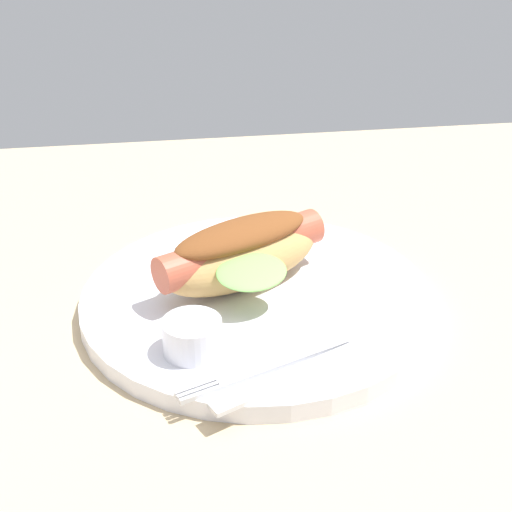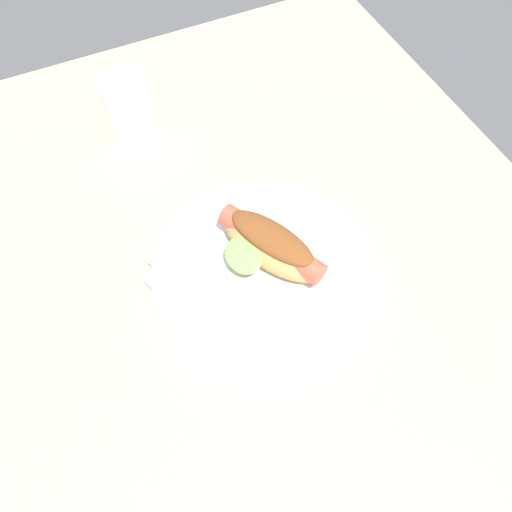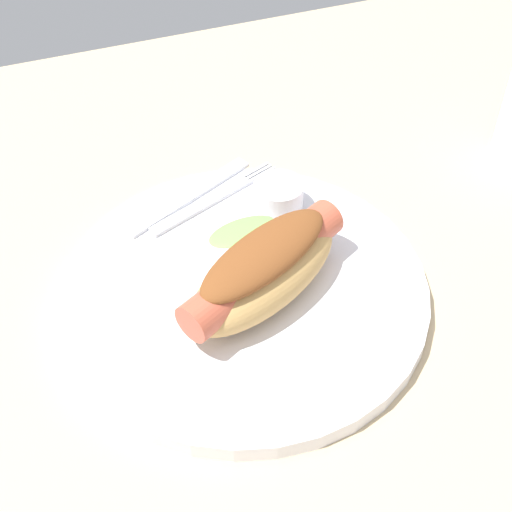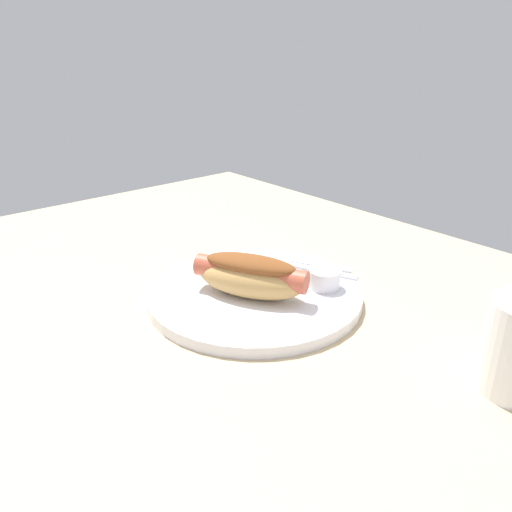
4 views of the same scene
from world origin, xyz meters
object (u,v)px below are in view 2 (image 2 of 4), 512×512
(sauce_ramekin, at_px, (192,248))
(knife, at_px, (183,307))
(plate, at_px, (260,272))
(fork, at_px, (187,292))
(hot_dog, at_px, (271,245))
(drinking_cup, at_px, (129,108))

(sauce_ramekin, relative_size, knife, 0.32)
(plate, distance_m, fork, 0.11)
(hot_dog, height_order, drinking_cup, drinking_cup)
(fork, bearing_deg, knife, 125.23)
(knife, bearing_deg, drinking_cup, -32.61)
(plate, xyz_separation_m, drinking_cup, (0.34, 0.07, 0.04))
(hot_dog, distance_m, knife, 0.14)
(knife, height_order, drinking_cup, drinking_cup)
(sauce_ramekin, xyz_separation_m, knife, (-0.07, 0.04, -0.01))
(sauce_ramekin, relative_size, fork, 0.33)
(fork, relative_size, drinking_cup, 1.33)
(hot_dog, relative_size, drinking_cup, 1.60)
(plate, height_order, hot_dog, hot_dog)
(plate, height_order, knife, knife)
(hot_dog, height_order, sauce_ramekin, hot_dog)
(sauce_ramekin, distance_m, knife, 0.08)
(knife, bearing_deg, hot_dog, -106.30)
(fork, distance_m, knife, 0.02)
(hot_dog, relative_size, knife, 1.15)
(plate, bearing_deg, drinking_cup, 11.87)
(plate, height_order, fork, fork)
(fork, distance_m, drinking_cup, 0.33)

